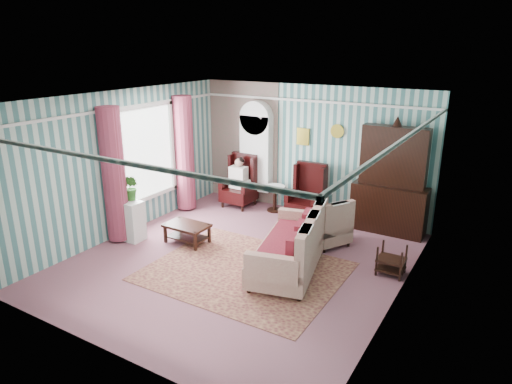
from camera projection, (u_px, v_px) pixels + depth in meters
The scene contains 17 objects.
floor at pixel (240, 261), 8.24m from camera, with size 6.00×6.00×0.00m, color #854D5B.
room_shell at pixel (215, 146), 8.06m from camera, with size 5.53×6.02×2.91m.
bookcase at pixel (256, 159), 10.87m from camera, with size 0.80×0.28×2.24m, color silver.
dresser_hutch at pixel (392, 177), 9.17m from camera, with size 1.50×0.56×2.36m, color black.
wingback_left at pixel (239, 181), 10.82m from camera, with size 0.76×0.80×1.25m, color black.
wingback_right at pixel (306, 193), 9.97m from camera, with size 0.76×0.80×1.25m, color black.
seated_woman at pixel (239, 183), 10.84m from camera, with size 0.44×0.40×1.18m, color silver, non-canonical shape.
round_side_table at pixel (275, 199), 10.61m from camera, with size 0.50×0.50×0.60m, color black.
nest_table at pixel (391, 260), 7.69m from camera, with size 0.45×0.38×0.54m, color black.
plant_stand at pixel (130, 220), 9.04m from camera, with size 0.55×0.35×0.80m, color silver.
rug at pixel (245, 271), 7.85m from camera, with size 3.20×2.60×0.01m, color #501A1F.
sofa at pixel (289, 244), 7.79m from camera, with size 2.17×1.09×0.94m, color beige.
floral_armchair at pixel (328, 219), 8.78m from camera, with size 0.78×0.75×1.06m, color beige.
coffee_table at pixel (187, 233), 8.94m from camera, with size 0.85×0.55×0.38m, color black.
potted_plant_a at pixel (119, 193), 8.78m from camera, with size 0.37×0.32×0.41m, color #1C591E.
potted_plant_b at pixel (132, 188), 8.88m from camera, with size 0.29×0.23×0.52m, color #245B1C.
potted_plant_c at pixel (125, 190), 8.91m from camera, with size 0.24×0.24×0.43m, color #1A4F18.
Camera 1 is at (4.07, -6.24, 3.75)m, focal length 32.00 mm.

